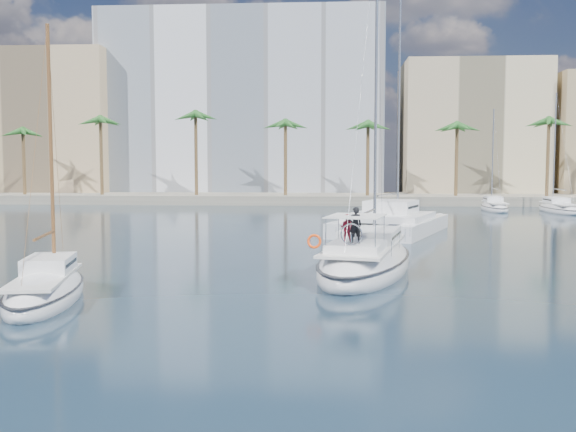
{
  "coord_description": "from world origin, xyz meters",
  "views": [
    {
      "loc": [
        1.16,
        -27.15,
        5.24
      ],
      "look_at": [
        -0.67,
        1.5,
        2.93
      ],
      "focal_mm": 40.0,
      "sensor_mm": 36.0,
      "label": 1
    }
  ],
  "objects": [
    {
      "name": "ground",
      "position": [
        0.0,
        0.0,
        0.0
      ],
      "size": [
        160.0,
        160.0,
        0.0
      ],
      "primitive_type": "plane",
      "color": "black",
      "rests_on": "ground"
    },
    {
      "name": "quay",
      "position": [
        0.0,
        61.0,
        0.6
      ],
      "size": [
        120.0,
        14.0,
        1.2
      ],
      "primitive_type": "cube",
      "color": "gray",
      "rests_on": "ground"
    },
    {
      "name": "building_modern",
      "position": [
        -12.0,
        73.0,
        14.0
      ],
      "size": [
        42.0,
        16.0,
        28.0
      ],
      "primitive_type": "cube",
      "color": "silver",
      "rests_on": "ground"
    },
    {
      "name": "building_tan_left",
      "position": [
        -42.0,
        69.0,
        11.0
      ],
      "size": [
        22.0,
        14.0,
        22.0
      ],
      "primitive_type": "cube",
      "color": "tan",
      "rests_on": "ground"
    },
    {
      "name": "building_beige",
      "position": [
        22.0,
        70.0,
        10.0
      ],
      "size": [
        20.0,
        14.0,
        20.0
      ],
      "primitive_type": "cube",
      "color": "#CBBA91",
      "rests_on": "ground"
    },
    {
      "name": "palm_left",
      "position": [
        -34.0,
        57.0,
        10.28
      ],
      "size": [
        3.6,
        3.6,
        12.3
      ],
      "color": "brown",
      "rests_on": "ground"
    },
    {
      "name": "palm_centre",
      "position": [
        0.0,
        57.0,
        10.28
      ],
      "size": [
        3.6,
        3.6,
        12.3
      ],
      "color": "brown",
      "rests_on": "ground"
    },
    {
      "name": "main_sloop",
      "position": [
        2.97,
        3.91,
        0.55
      ],
      "size": [
        6.66,
        13.09,
        18.58
      ],
      "rotation": [
        0.0,
        0.0,
        -0.22
      ],
      "color": "silver",
      "rests_on": "ground"
    },
    {
      "name": "small_sloop",
      "position": [
        -9.69,
        -3.47,
        0.42
      ],
      "size": [
        4.09,
        8.32,
        11.46
      ],
      "rotation": [
        0.0,
        0.0,
        0.21
      ],
      "color": "silver",
      "rests_on": "ground"
    },
    {
      "name": "catamaran",
      "position": [
        5.88,
        22.13,
        1.16
      ],
      "size": [
        10.35,
        13.97,
        18.24
      ],
      "rotation": [
        0.0,
        0.0,
        -0.37
      ],
      "color": "silver",
      "rests_on": "ground"
    },
    {
      "name": "seagull",
      "position": [
        2.56,
        3.18,
        0.86
      ],
      "size": [
        1.05,
        0.45,
        0.19
      ],
      "color": "silver",
      "rests_on": "ground"
    },
    {
      "name": "moored_yacht_a",
      "position": [
        20.0,
        47.0,
        0.0
      ],
      "size": [
        3.37,
        9.52,
        11.9
      ],
      "primitive_type": null,
      "rotation": [
        0.0,
        0.0,
        -0.07
      ],
      "color": "silver",
      "rests_on": "ground"
    },
    {
      "name": "moored_yacht_b",
      "position": [
        26.5,
        45.0,
        0.0
      ],
      "size": [
        3.32,
        10.83,
        13.72
      ],
      "primitive_type": null,
      "rotation": [
        0.0,
        0.0,
        -0.02
      ],
      "color": "silver",
      "rests_on": "ground"
    }
  ]
}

